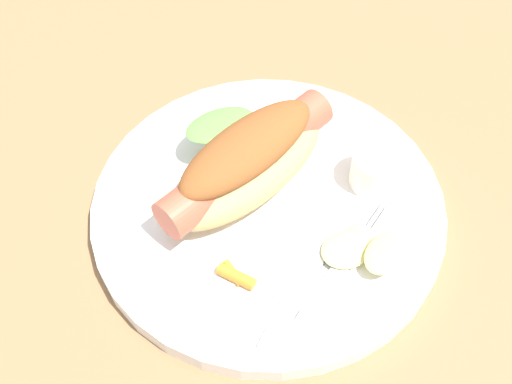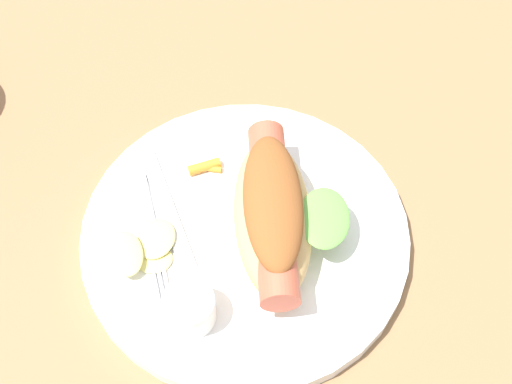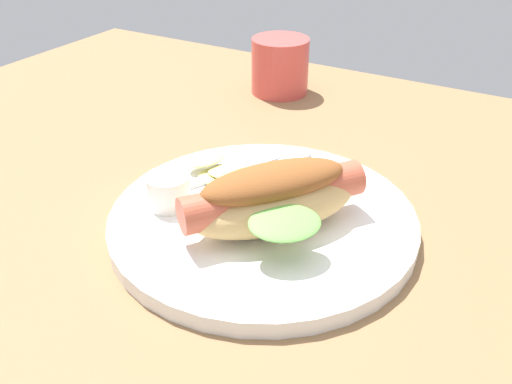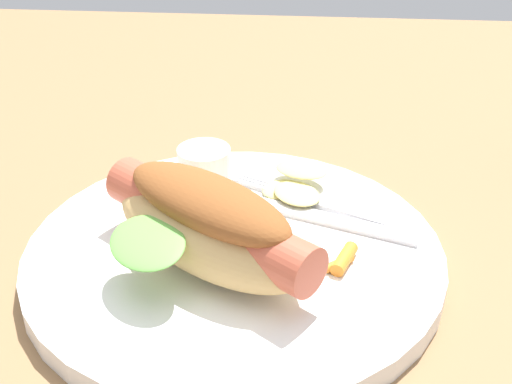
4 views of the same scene
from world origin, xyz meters
The scene contains 8 objects.
ground_plane centered at (0.00, 0.00, -0.90)cm, with size 120.00×90.00×1.80cm, color olive.
plate centered at (-0.96, 1.38, 0.80)cm, with size 28.90×28.90×1.60cm, color white.
hot_dog centered at (-2.90, 2.86, 4.69)cm, with size 14.74×16.56×6.17cm.
sauce_ramekin centered at (7.50, 4.64, 3.19)cm, with size 4.17×4.17×3.18cm, color white.
fork centered at (5.01, -4.73, 1.80)cm, with size 7.63×13.90×0.40cm.
knife centered at (2.83, -5.08, 1.78)cm, with size 13.60×1.40×0.36cm, color silver.
chips_pile centered at (6.91, -2.51, 2.31)cm, with size 7.68×6.18×1.54cm.
carrot_garnish centered at (-2.44, -6.06, 2.03)cm, with size 3.14×2.38×0.94cm.
Camera 2 is at (18.48, 25.72, 56.30)cm, focal length 50.28 mm.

